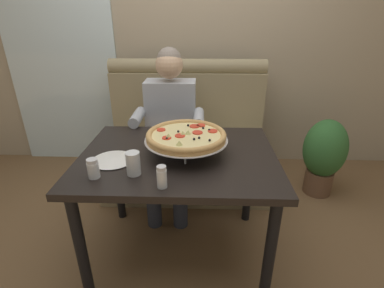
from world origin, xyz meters
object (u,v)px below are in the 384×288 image
at_px(diner_main, 170,123).
at_px(booth_bench, 187,145).
at_px(pizza, 186,136).
at_px(drinking_glass, 133,165).
at_px(plate_near_left, 113,159).
at_px(shaker_oregano, 162,178).
at_px(dining_table, 178,168).
at_px(potted_plant, 324,154).
at_px(shaker_parmesan, 93,170).

bearing_deg(diner_main, booth_bench, 66.34).
relative_size(pizza, drinking_glass, 3.91).
bearing_deg(plate_near_left, shaker_oregano, -39.52).
relative_size(diner_main, drinking_glass, 10.46).
bearing_deg(drinking_glass, plate_near_left, 136.90).
bearing_deg(shaker_oregano, pizza, 75.14).
height_order(dining_table, potted_plant, dining_table).
bearing_deg(shaker_parmesan, plate_near_left, 77.20).
height_order(dining_table, pizza, pizza).
bearing_deg(potted_plant, booth_bench, 173.68).
xyz_separation_m(pizza, plate_near_left, (-0.40, -0.10, -0.10)).
xyz_separation_m(shaker_parmesan, plate_near_left, (0.04, 0.18, -0.03)).
xyz_separation_m(booth_bench, shaker_oregano, (-0.05, -1.25, 0.40)).
height_order(dining_table, plate_near_left, plate_near_left).
distance_m(shaker_parmesan, plate_near_left, 0.19).
bearing_deg(dining_table, pizza, 8.37).
bearing_deg(shaker_oregano, booth_bench, 87.82).
relative_size(pizza, shaker_parmesan, 4.67).
height_order(dining_table, diner_main, diner_main).
distance_m(pizza, plate_near_left, 0.43).
height_order(diner_main, shaker_oregano, diner_main).
xyz_separation_m(shaker_oregano, drinking_glass, (-0.16, 0.11, 0.01)).
distance_m(booth_bench, drinking_glass, 1.23).
bearing_deg(shaker_parmesan, pizza, 32.43).
distance_m(diner_main, potted_plant, 1.37).
distance_m(booth_bench, pizza, 1.01).
relative_size(shaker_parmesan, plate_near_left, 0.44).
relative_size(booth_bench, dining_table, 1.26).
relative_size(dining_table, shaker_parmesan, 11.11).
bearing_deg(drinking_glass, shaker_oregano, -35.76).
distance_m(dining_table, plate_near_left, 0.38).
bearing_deg(booth_bench, diner_main, -113.66).
bearing_deg(plate_near_left, drinking_glass, -43.10).
relative_size(booth_bench, potted_plant, 2.05).
height_order(booth_bench, diner_main, diner_main).
relative_size(dining_table, diner_main, 0.89).
bearing_deg(shaker_oregano, shaker_parmesan, 167.83).
relative_size(drinking_glass, potted_plant, 0.17).
relative_size(dining_table, pizza, 2.38).
relative_size(dining_table, potted_plant, 1.62).
bearing_deg(drinking_glass, dining_table, 48.96).
height_order(plate_near_left, drinking_glass, drinking_glass).
xyz_separation_m(pizza, potted_plant, (1.16, 0.76, -0.47)).
bearing_deg(diner_main, potted_plant, 5.75).
height_order(diner_main, shaker_parmesan, diner_main).
bearing_deg(shaker_parmesan, booth_bench, 71.35).
bearing_deg(dining_table, potted_plant, 32.55).
relative_size(booth_bench, drinking_glass, 11.76).
bearing_deg(dining_table, plate_near_left, -164.91).
xyz_separation_m(dining_table, pizza, (0.05, 0.01, 0.21)).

